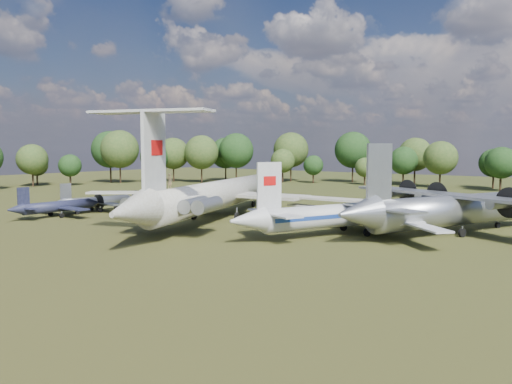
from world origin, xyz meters
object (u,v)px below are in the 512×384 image
Objects in this scene: il62_airliner at (221,200)px; small_prop_northwest at (97,204)px; an12_transport at (452,214)px; tu104_jet at (361,218)px; small_prop_west at (58,209)px; person_on_il62 at (170,181)px.

small_prop_northwest is at bearing 175.64° from il62_airliner.
small_prop_northwest is at bearing -142.42° from an12_transport.
il62_airliner is 1.54× the size of tu104_jet.
small_prop_west is 27.68m from person_on_il62.
an12_transport is 57.95m from small_prop_west.
person_on_il62 is (28.10, -9.52, 5.53)m from small_prop_northwest.
person_on_il62 reaches higher than small_prop_west.
il62_airliner reaches higher than tu104_jet.
small_prop_northwest is (-22.72, -5.99, -1.67)m from il62_airliner.
small_prop_northwest is 30.18m from person_on_il62.
an12_transport reaches higher than tu104_jet.
il62_airliner is 32.99m from an12_transport.
small_prop_northwest is (-1.02, 8.01, 0.01)m from small_prop_west.
tu104_jet is 24.38m from person_on_il62.
small_prop_west is at bearing -166.31° from il62_airliner.
small_prop_northwest reaches higher than small_prop_west.
il62_airliner is 1.60× the size of an12_transport.
il62_airliner is 32.20× the size of person_on_il62.
an12_transport reaches higher than small_prop_west.
an12_transport is 35.48m from person_on_il62.
person_on_il62 is at bearing -10.80° from small_prop_northwest.
person_on_il62 reaches higher than tu104_jet.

